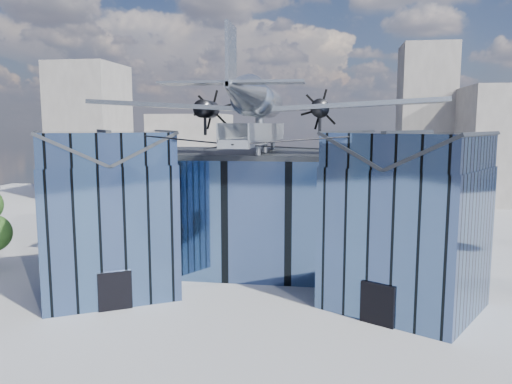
# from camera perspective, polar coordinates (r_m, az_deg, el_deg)

# --- Properties ---
(ground_plane) EXTENTS (120.00, 120.00, 0.00)m
(ground_plane) POSITION_cam_1_polar(r_m,az_deg,el_deg) (37.07, -0.46, -11.52)
(ground_plane) COLOR gray
(museum) EXTENTS (32.88, 24.50, 17.60)m
(museum) POSITION_cam_1_polar(r_m,az_deg,el_deg) (41.30, 0.77, -1.58)
(museum) COLOR #45608D
(museum) RESTS_ON ground
(bg_towers) EXTENTS (77.00, 24.50, 26.00)m
(bg_towers) POSITION_cam_1_polar(r_m,az_deg,el_deg) (85.18, 5.78, 6.22)
(bg_towers) COLOR gray
(bg_towers) RESTS_ON ground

